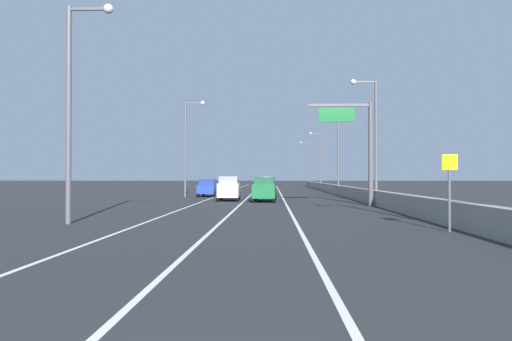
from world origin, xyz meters
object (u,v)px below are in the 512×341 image
lamp_post_left_near (74,97)px  car_yellow_4 (264,183)px  speed_advisory_sign (449,186)px  lamp_post_right_third (336,148)px  lamp_post_right_second (373,132)px  car_blue_0 (208,188)px  overhead_sign_gantry (360,141)px  car_white_3 (267,182)px  lamp_post_left_mid (188,142)px  car_green_2 (265,189)px  lamp_post_right_fifth (308,160)px  lamp_post_right_fourth (319,156)px  car_silver_1 (229,189)px

lamp_post_left_near → car_yellow_4: size_ratio=2.42×
speed_advisory_sign → lamp_post_right_third: lamp_post_right_third is taller
lamp_post_right_second → lamp_post_left_near: same height
speed_advisory_sign → lamp_post_left_near: bearing=170.6°
speed_advisory_sign → car_blue_0: size_ratio=0.69×
overhead_sign_gantry → lamp_post_right_second: 4.27m
car_blue_0 → car_white_3: bearing=82.5°
lamp_post_right_third → lamp_post_left_mid: bearing=-143.4°
car_green_2 → car_yellow_4: size_ratio=1.17×
lamp_post_right_fifth → lamp_post_right_third: bearing=-89.8°
lamp_post_right_fourth → car_blue_0: 38.18m
overhead_sign_gantry → lamp_post_left_mid: bearing=136.2°
car_blue_0 → car_yellow_4: car_yellow_4 is taller
lamp_post_right_second → lamp_post_right_fourth: size_ratio=1.00×
lamp_post_left_near → car_silver_1: size_ratio=2.33×
car_silver_1 → lamp_post_left_near: bearing=-104.1°
lamp_post_right_second → lamp_post_right_fourth: (0.37, 46.52, 0.00)m
car_blue_0 → car_white_3: 44.41m
lamp_post_left_near → car_yellow_4: lamp_post_left_near is taller
lamp_post_right_third → lamp_post_right_fourth: bearing=89.7°
overhead_sign_gantry → lamp_post_right_fifth: lamp_post_right_fifth is taller
car_white_3 → lamp_post_left_mid: bearing=-99.8°
lamp_post_left_near → car_green_2: size_ratio=2.07×
car_white_3 → speed_advisory_sign: bearing=-84.2°
lamp_post_right_fifth → car_green_2: lamp_post_right_fifth is taller
lamp_post_left_mid → car_silver_1: size_ratio=2.33×
lamp_post_left_mid → car_green_2: (8.07, -8.48, -4.68)m
car_blue_0 → car_green_2: size_ratio=0.91×
lamp_post_right_third → car_silver_1: 23.70m
lamp_post_right_third → lamp_post_right_fourth: (0.13, 23.26, 0.00)m
speed_advisory_sign → car_white_3: size_ratio=0.65×
car_blue_0 → car_green_2: 11.40m
lamp_post_left_mid → car_blue_0: 5.32m
car_white_3 → lamp_post_right_second: bearing=-80.9°
lamp_post_left_mid → overhead_sign_gantry: bearing=-43.8°
lamp_post_right_fifth → car_blue_0: bearing=-104.4°
car_white_3 → car_green_2: bearing=-89.7°
speed_advisory_sign → lamp_post_right_fifth: 89.75m
lamp_post_right_third → lamp_post_right_fifth: same height
lamp_post_right_third → lamp_post_right_fifth: bearing=90.2°
lamp_post_right_second → lamp_post_left_near: 24.25m
lamp_post_left_near → lamp_post_right_second: bearing=45.4°
overhead_sign_gantry → lamp_post_right_second: size_ratio=0.75×
lamp_post_right_third → lamp_post_left_mid: size_ratio=1.00×
lamp_post_right_fourth → lamp_post_left_mid: size_ratio=1.00×
overhead_sign_gantry → lamp_post_right_fourth: (2.05, 50.32, 0.99)m
lamp_post_right_second → car_blue_0: 19.51m
lamp_post_left_mid → car_green_2: 12.61m
lamp_post_right_third → car_green_2: lamp_post_right_third is taller
lamp_post_right_third → car_blue_0: 19.47m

